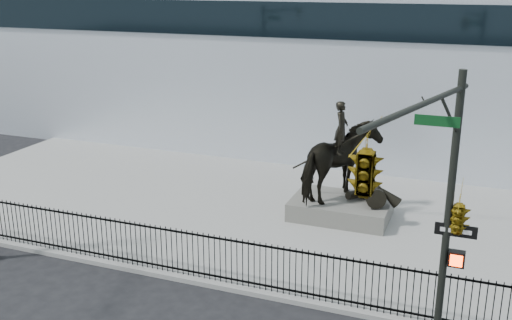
% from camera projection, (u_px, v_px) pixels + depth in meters
% --- Properties ---
extents(ground, '(120.00, 120.00, 0.00)m').
position_uv_depth(ground, '(180.00, 302.00, 17.09)').
color(ground, black).
rests_on(ground, ground).
extents(plaza, '(30.00, 12.00, 0.15)m').
position_uv_depth(plaza, '(265.00, 213.00, 23.30)').
color(plaza, gray).
rests_on(plaza, ground).
extents(building, '(44.00, 14.00, 9.00)m').
position_uv_depth(building, '(346.00, 58.00, 33.58)').
color(building, white).
rests_on(building, ground).
extents(picket_fence, '(22.10, 0.10, 1.50)m').
position_uv_depth(picket_fence, '(199.00, 255.00, 17.93)').
color(picket_fence, black).
rests_on(picket_fence, plaza).
extents(statue_plinth, '(3.65, 2.51, 0.68)m').
position_uv_depth(statue_plinth, '(341.00, 208.00, 22.64)').
color(statue_plinth, '#5B5A54').
rests_on(statue_plinth, plaza).
extents(equestrian_statue, '(4.67, 2.89, 3.96)m').
position_uv_depth(equestrian_statue, '(345.00, 164.00, 22.09)').
color(equestrian_statue, black).
rests_on(equestrian_statue, statue_plinth).
extents(traffic_signal_right, '(2.17, 6.86, 7.00)m').
position_uv_depth(traffic_signal_right, '(417.00, 194.00, 11.64)').
color(traffic_signal_right, black).
rests_on(traffic_signal_right, ground).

